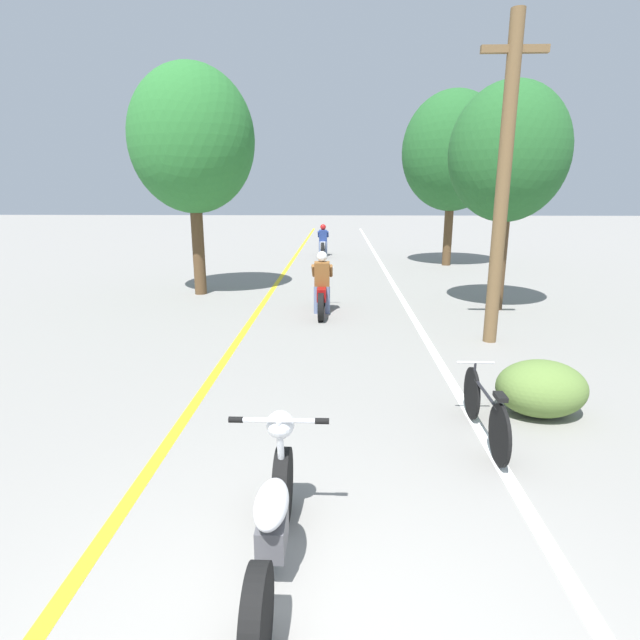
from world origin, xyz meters
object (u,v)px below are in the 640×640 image
object	(u,v)px
motorcycle_foreground	(273,520)
motorcycle_rider_far	(323,244)
bicycle_parked	(485,410)
roadside_tree_right_far	(453,152)
utility_pole	(503,183)
roadside_tree_right_near	(509,154)
motorcycle_rider_lead	(322,290)
roadside_tree_left	(192,141)

from	to	relation	value
motorcycle_foreground	motorcycle_rider_far	world-z (taller)	motorcycle_rider_far
bicycle_parked	motorcycle_foreground	bearing A→B (deg)	-134.80
roadside_tree_right_far	motorcycle_foreground	xyz separation A→B (m)	(-4.59, -16.13, -3.71)
utility_pole	roadside_tree_right_near	bearing A→B (deg)	71.31
roadside_tree_right_far	bicycle_parked	world-z (taller)	roadside_tree_right_far
motorcycle_rider_far	motorcycle_rider_lead	bearing A→B (deg)	-88.39
roadside_tree_left	motorcycle_rider_far	size ratio (longest dim) A/B	2.83
utility_pole	roadside_tree_right_far	bearing A→B (deg)	82.74
motorcycle_rider_far	roadside_tree_right_far	bearing A→B (deg)	-28.31
motorcycle_rider_lead	bicycle_parked	distance (m)	6.33
utility_pole	motorcycle_rider_lead	size ratio (longest dim) A/B	2.64
utility_pole	motorcycle_rider_lead	distance (m)	4.50
roadside_tree_right_far	motorcycle_rider_far	distance (m)	6.53
roadside_tree_right_near	motorcycle_rider_far	distance (m)	11.37
roadside_tree_right_far	roadside_tree_left	distance (m)	9.85
motorcycle_rider_far	bicycle_parked	xyz separation A→B (m)	(2.31, -16.60, -0.18)
roadside_tree_left	motorcycle_rider_lead	distance (m)	5.29
roadside_tree_right_near	motorcycle_rider_lead	world-z (taller)	roadside_tree_right_near
roadside_tree_right_near	bicycle_parked	world-z (taller)	roadside_tree_right_near
motorcycle_foreground	motorcycle_rider_far	bearing A→B (deg)	90.65
utility_pole	motorcycle_foreground	world-z (taller)	utility_pole
roadside_tree_left	motorcycle_rider_lead	xyz separation A→B (m)	(3.40, -2.14, -3.45)
roadside_tree_right_near	bicycle_parked	distance (m)	7.59
utility_pole	motorcycle_rider_lead	xyz separation A→B (m)	(-3.21, 2.14, -2.33)
utility_pole	motorcycle_rider_far	world-z (taller)	utility_pole
roadside_tree_right_far	bicycle_parked	bearing A→B (deg)	-100.07
motorcycle_rider_lead	utility_pole	bearing A→B (deg)	-33.71
motorcycle_rider_lead	roadside_tree_left	bearing A→B (deg)	147.82
roadside_tree_right_near	motorcycle_foreground	world-z (taller)	roadside_tree_right_near
roadside_tree_left	motorcycle_rider_far	world-z (taller)	roadside_tree_left
utility_pole	roadside_tree_right_near	world-z (taller)	utility_pole
bicycle_parked	roadside_tree_left	bearing A→B (deg)	123.64
roadside_tree_right_far	motorcycle_rider_lead	xyz separation A→B (m)	(-4.50, -8.01, -3.59)
utility_pole	roadside_tree_left	xyz separation A→B (m)	(-6.61, 4.28, 1.12)
motorcycle_foreground	motorcycle_rider_far	distance (m)	18.71
motorcycle_rider_lead	bicycle_parked	size ratio (longest dim) A/B	1.22
motorcycle_foreground	bicycle_parked	size ratio (longest dim) A/B	1.16
roadside_tree_left	bicycle_parked	size ratio (longest dim) A/B	3.39
roadside_tree_right_near	motorcycle_rider_lead	size ratio (longest dim) A/B	2.41
motorcycle_rider_far	bicycle_parked	size ratio (longest dim) A/B	1.20
roadside_tree_left	motorcycle_rider_lead	bearing A→B (deg)	-32.18
roadside_tree_left	motorcycle_foreground	world-z (taller)	roadside_tree_left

